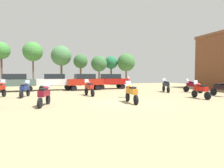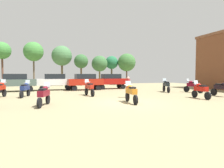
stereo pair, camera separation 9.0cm
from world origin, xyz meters
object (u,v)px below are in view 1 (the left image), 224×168
object	(u,v)px
motorcycle_1	(221,88)
car_1	(55,81)
car_5	(85,81)
tree_7	(99,64)
tree_5	(1,51)
motorcycle_5	(193,86)
motorcycle_3	(89,88)
tree_4	(81,62)
motorcycle_13	(131,92)
motorcycle_4	(0,89)
tree_3	(126,63)
tree_2	(61,56)
car_2	(111,80)
tree_8	(111,63)
motorcycle_6	(44,94)
person_1	(128,85)
tree_9	(33,52)
motorcycle_2	(201,90)
motorcycle_10	(166,85)
motorcycle_8	(25,89)
car_4	(15,81)

from	to	relation	value
motorcycle_1	car_1	world-z (taller)	car_1
car_5	tree_7	distance (m)	10.85
tree_5	motorcycle_5	bearing A→B (deg)	-38.69
motorcycle_3	tree_4	xyz separation A→B (m)	(1.48, 15.88, 3.44)
motorcycle_13	tree_4	xyz separation A→B (m)	(-0.44, 21.02, 3.45)
motorcycle_4	tree_5	world-z (taller)	tree_5
motorcycle_4	tree_3	distance (m)	23.51
motorcycle_13	tree_2	size ratio (longest dim) A/B	0.32
car_2	car_5	size ratio (longest dim) A/B	0.99
car_5	tree_8	bearing A→B (deg)	-36.30
car_1	tree_2	distance (m)	10.57
motorcycle_6	person_1	bearing A→B (deg)	34.35
motorcycle_3	tree_9	xyz separation A→B (m)	(-6.23, 16.74, 4.96)
motorcycle_6	tree_9	world-z (taller)	tree_9
motorcycle_13	car_2	size ratio (longest dim) A/B	0.51
motorcycle_3	person_1	bearing A→B (deg)	-52.55
tree_2	tree_9	xyz separation A→B (m)	(-4.54, -0.24, 0.53)
motorcycle_2	motorcycle_3	xyz separation A→B (m)	(-8.10, 4.71, 0.02)
tree_2	tree_9	size ratio (longest dim) A/B	0.95
motorcycle_4	motorcycle_6	xyz separation A→B (m)	(3.64, -5.41, -0.03)
tree_5	tree_8	world-z (taller)	tree_5
motorcycle_10	tree_4	bearing A→B (deg)	130.21
car_2	tree_9	size ratio (longest dim) A/B	0.60
motorcycle_3	tree_4	world-z (taller)	tree_4
person_1	tree_2	size ratio (longest dim) A/B	0.25
motorcycle_4	motorcycle_10	size ratio (longest dim) A/B	1.01
motorcycle_8	car_2	bearing A→B (deg)	46.48
car_5	person_1	world-z (taller)	car_5
motorcycle_2	car_1	distance (m)	16.28
tree_2	car_1	bearing A→B (deg)	-97.07
motorcycle_4	motorcycle_8	bearing A→B (deg)	5.42
motorcycle_3	car_4	xyz separation A→B (m)	(-7.20, 6.54, 0.44)
tree_3	tree_8	bearing A→B (deg)	150.11
motorcycle_1	tree_4	xyz separation A→B (m)	(-9.48, 19.93, 3.45)
car_2	tree_5	distance (m)	18.84
person_1	motorcycle_5	bearing A→B (deg)	-12.66
motorcycle_5	tree_5	world-z (taller)	tree_5
motorcycle_1	motorcycle_8	bearing A→B (deg)	-17.90
tree_2	tree_3	size ratio (longest dim) A/B	1.18
motorcycle_8	tree_8	distance (m)	21.66
car_5	tree_5	xyz separation A→B (m)	(-11.62, 10.95, 4.55)
motorcycle_6	tree_3	distance (m)	25.22
tree_2	tree_4	distance (m)	3.51
tree_2	tree_4	world-z (taller)	tree_2
motorcycle_6	car_4	world-z (taller)	car_4
motorcycle_3	car_5	size ratio (longest dim) A/B	0.50
car_1	car_2	world-z (taller)	same
motorcycle_8	car_4	bearing A→B (deg)	119.02
motorcycle_5	tree_9	xyz separation A→B (m)	(-17.32, 17.13, 4.96)
tree_3	motorcycle_10	bearing A→B (deg)	-95.42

